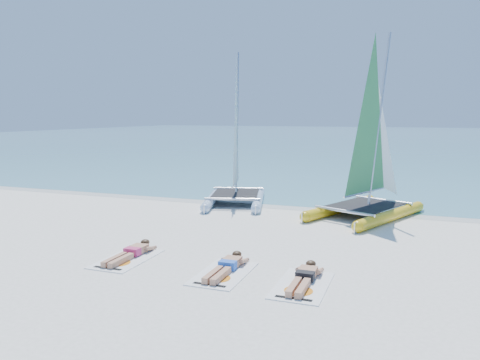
# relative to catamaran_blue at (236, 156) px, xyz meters

# --- Properties ---
(ground) EXTENTS (140.00, 140.00, 0.00)m
(ground) POSITION_rel_catamaran_blue_xyz_m (2.22, -5.47, -1.79)
(ground) COLOR white
(ground) RESTS_ON ground
(sea) EXTENTS (140.00, 115.00, 0.01)m
(sea) POSITION_rel_catamaran_blue_xyz_m (2.22, 57.53, -1.79)
(sea) COLOR #76B6C6
(sea) RESTS_ON ground
(wet_sand_strip) EXTENTS (140.00, 1.40, 0.01)m
(wet_sand_strip) POSITION_rel_catamaran_blue_xyz_m (2.22, 0.03, -1.79)
(wet_sand_strip) COLOR beige
(wet_sand_strip) RESTS_ON ground
(catamaran_blue) EXTENTS (3.19, 4.80, 6.01)m
(catamaran_blue) POSITION_rel_catamaran_blue_xyz_m (0.00, 0.00, 0.00)
(catamaran_blue) COLOR silver
(catamaran_blue) RESTS_ON ground
(catamaran_yellow) EXTENTS (3.89, 5.13, 6.32)m
(catamaran_yellow) POSITION_rel_catamaran_blue_xyz_m (5.12, -0.48, 0.20)
(catamaran_yellow) COLOR yellow
(catamaran_yellow) RESTS_ON ground
(towel_a) EXTENTS (1.00, 1.85, 0.02)m
(towel_a) POSITION_rel_catamaran_blue_xyz_m (0.12, -7.59, -1.78)
(towel_a) COLOR white
(towel_a) RESTS_ON ground
(sunbather_a) EXTENTS (0.37, 1.73, 0.26)m
(sunbather_a) POSITION_rel_catamaran_blue_xyz_m (0.12, -7.40, -1.67)
(sunbather_a) COLOR tan
(sunbather_a) RESTS_ON towel_a
(towel_b) EXTENTS (1.00, 1.85, 0.02)m
(towel_b) POSITION_rel_catamaran_blue_xyz_m (2.64, -7.74, -1.78)
(towel_b) COLOR white
(towel_b) RESTS_ON ground
(sunbather_b) EXTENTS (0.37, 1.73, 0.26)m
(sunbather_b) POSITION_rel_catamaran_blue_xyz_m (2.64, -7.55, -1.67)
(sunbather_b) COLOR tan
(sunbather_b) RESTS_ON towel_b
(towel_c) EXTENTS (1.00, 1.85, 0.02)m
(towel_c) POSITION_rel_catamaran_blue_xyz_m (4.38, -7.85, -1.78)
(towel_c) COLOR white
(towel_c) RESTS_ON ground
(sunbather_c) EXTENTS (0.37, 1.73, 0.26)m
(sunbather_c) POSITION_rel_catamaran_blue_xyz_m (4.38, -7.66, -1.67)
(sunbather_c) COLOR tan
(sunbather_c) RESTS_ON towel_c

